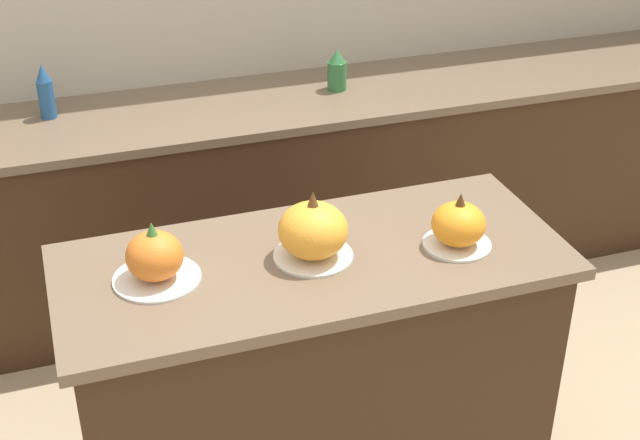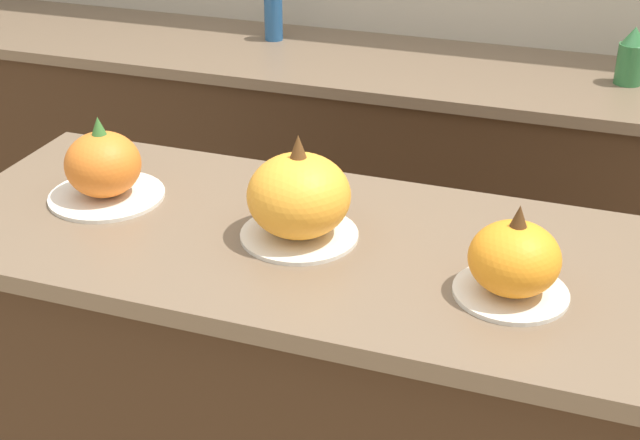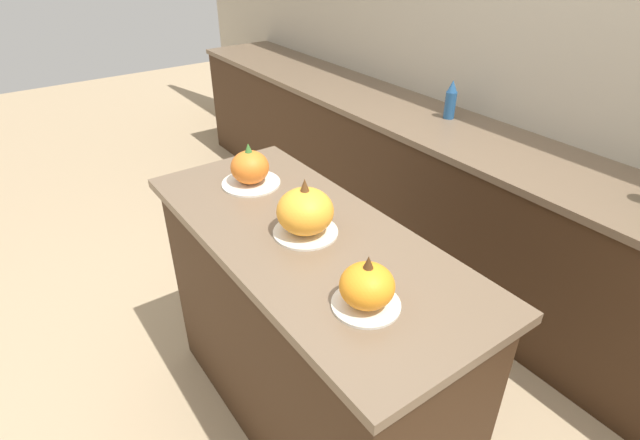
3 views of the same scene
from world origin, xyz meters
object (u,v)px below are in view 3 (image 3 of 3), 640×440
pumpkin_cake_center (304,212)px  pumpkin_cake_right (367,287)px  pumpkin_cake_left (250,169)px  bottle_tall (451,100)px

pumpkin_cake_center → pumpkin_cake_right: pumpkin_cake_center is taller
pumpkin_cake_center → pumpkin_cake_right: bearing=-9.4°
pumpkin_cake_left → bottle_tall: pumpkin_cake_left is taller
pumpkin_cake_center → bottle_tall: 1.52m
pumpkin_cake_center → pumpkin_cake_left: bearing=176.2°
pumpkin_cake_left → pumpkin_cake_right: (0.82, -0.09, -0.00)m
pumpkin_cake_left → bottle_tall: bearing=98.0°
bottle_tall → pumpkin_cake_left: bearing=-82.0°
pumpkin_cake_right → bottle_tall: bearing=124.8°
pumpkin_cake_left → pumpkin_cake_right: pumpkin_cake_left is taller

